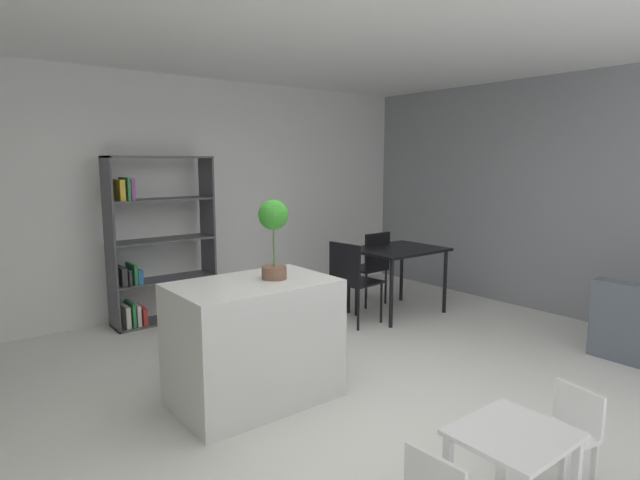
% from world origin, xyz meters
% --- Properties ---
extents(ground_plane, '(9.55, 9.55, 0.00)m').
position_xyz_m(ground_plane, '(0.00, 0.00, 0.00)').
color(ground_plane, silver).
extents(ceiling_slab, '(6.94, 6.19, 0.06)m').
position_xyz_m(ceiling_slab, '(0.00, 0.00, 2.83)').
color(ceiling_slab, white).
rests_on(ceiling_slab, ground_plane).
extents(back_partition, '(6.94, 0.06, 2.80)m').
position_xyz_m(back_partition, '(0.00, 3.07, 1.40)').
color(back_partition, white).
rests_on(back_partition, ground_plane).
extents(right_partition_gray, '(0.06, 6.19, 2.80)m').
position_xyz_m(right_partition_gray, '(3.44, 0.00, 1.40)').
color(right_partition_gray, gray).
rests_on(right_partition_gray, ground_plane).
extents(kitchen_island, '(1.18, 0.76, 0.92)m').
position_xyz_m(kitchen_island, '(-0.57, 0.40, 0.46)').
color(kitchen_island, silver).
rests_on(kitchen_island, ground_plane).
extents(potted_plant_on_island, '(0.23, 0.23, 0.60)m').
position_xyz_m(potted_plant_on_island, '(-0.39, 0.38, 1.31)').
color(potted_plant_on_island, brown).
rests_on(potted_plant_on_island, kitchen_island).
extents(open_bookshelf, '(1.15, 0.37, 1.86)m').
position_xyz_m(open_bookshelf, '(-0.45, 2.77, 0.86)').
color(open_bookshelf, '#4C4C51').
rests_on(open_bookshelf, ground_plane).
extents(child_table, '(0.57, 0.50, 0.47)m').
position_xyz_m(child_table, '(-0.23, -1.55, 0.39)').
color(child_table, white).
rests_on(child_table, ground_plane).
extents(child_chair_right, '(0.37, 0.37, 0.54)m').
position_xyz_m(child_chair_right, '(0.30, -1.56, 0.30)').
color(child_chair_right, white).
rests_on(child_chair_right, ground_plane).
extents(dining_table, '(1.04, 0.82, 0.79)m').
position_xyz_m(dining_table, '(1.96, 1.33, 0.70)').
color(dining_table, black).
rests_on(dining_table, ground_plane).
extents(dining_chair_far, '(0.42, 0.42, 0.93)m').
position_xyz_m(dining_chair_far, '(1.97, 1.77, 0.55)').
color(dining_chair_far, black).
rests_on(dining_chair_far, ground_plane).
extents(dining_chair_island_side, '(0.49, 0.49, 0.93)m').
position_xyz_m(dining_chair_island_side, '(1.23, 1.32, 0.56)').
color(dining_chair_island_side, black).
rests_on(dining_chair_island_side, ground_plane).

